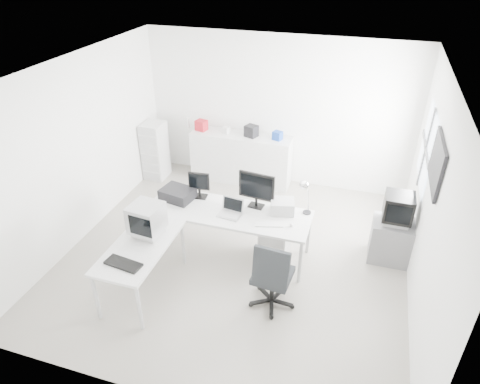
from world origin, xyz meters
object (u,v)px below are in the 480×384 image
(main_desk, at_px, (229,232))
(lcd_monitor_large, at_px, (257,190))
(crt_monitor, at_px, (147,219))
(filing_cabinet, at_px, (155,151))
(side_desk, at_px, (143,267))
(laptop, at_px, (229,210))
(crt_tv, at_px, (398,210))
(laser_printer, at_px, (282,206))
(lcd_monitor_small, at_px, (199,185))
(office_chair, at_px, (273,272))
(sideboard, at_px, (241,158))
(inkjet_printer, at_px, (178,194))
(drawer_pedestal, at_px, (275,243))
(tv_cabinet, at_px, (391,240))

(main_desk, distance_m, lcd_monitor_large, 0.79)
(crt_monitor, relative_size, filing_cabinet, 0.43)
(side_desk, distance_m, crt_monitor, 0.67)
(laptop, xyz_separation_m, crt_tv, (2.29, 0.68, 0.03))
(lcd_monitor_large, height_order, laser_printer, lcd_monitor_large)
(lcd_monitor_small, bearing_deg, office_chair, -43.20)
(side_desk, bearing_deg, crt_monitor, 90.00)
(lcd_monitor_small, xyz_separation_m, sideboard, (0.05, 1.97, -0.47))
(inkjet_printer, xyz_separation_m, crt_tv, (3.19, 0.48, 0.04))
(crt_monitor, bearing_deg, lcd_monitor_small, 80.10)
(drawer_pedestal, xyz_separation_m, crt_monitor, (-1.55, -0.90, 0.70))
(laptop, bearing_deg, office_chair, -34.11)
(tv_cabinet, xyz_separation_m, sideboard, (-2.84, 1.63, 0.16))
(drawer_pedestal, bearing_deg, lcd_monitor_large, 150.26)
(main_desk, xyz_separation_m, lcd_monitor_small, (-0.55, 0.25, 0.58))
(lcd_monitor_small, xyz_separation_m, lcd_monitor_large, (0.90, 0.00, 0.08))
(crt_tv, bearing_deg, inkjet_printer, -171.37)
(lcd_monitor_large, xyz_separation_m, tv_cabinet, (1.99, 0.33, -0.71))
(main_desk, xyz_separation_m, drawer_pedestal, (0.70, 0.05, -0.08))
(sideboard, height_order, filing_cabinet, filing_cabinet)
(inkjet_printer, bearing_deg, office_chair, -17.76)
(lcd_monitor_large, xyz_separation_m, laptop, (-0.30, -0.35, -0.19))
(sideboard, bearing_deg, inkjet_printer, -99.49)
(sideboard, bearing_deg, crt_tv, -29.90)
(main_desk, relative_size, filing_cabinet, 2.12)
(main_desk, bearing_deg, laser_printer, 16.35)
(inkjet_printer, relative_size, sideboard, 0.24)
(laptop, height_order, tv_cabinet, laptop)
(side_desk, distance_m, filing_cabinet, 3.25)
(main_desk, xyz_separation_m, sideboard, (-0.50, 2.22, 0.11))
(lcd_monitor_large, xyz_separation_m, crt_monitor, (-1.20, -1.10, -0.04))
(office_chair, bearing_deg, main_desk, 140.83)
(crt_monitor, relative_size, sideboard, 0.25)
(main_desk, height_order, inkjet_printer, inkjet_printer)
(side_desk, distance_m, crt_tv, 3.64)
(office_chair, height_order, filing_cabinet, filing_cabinet)
(laser_printer, relative_size, filing_cabinet, 0.30)
(main_desk, relative_size, crt_monitor, 4.88)
(main_desk, relative_size, lcd_monitor_large, 4.24)
(side_desk, bearing_deg, sideboard, 83.91)
(crt_tv, bearing_deg, tv_cabinet, 0.00)
(lcd_monitor_small, height_order, lcd_monitor_large, lcd_monitor_large)
(drawer_pedestal, distance_m, crt_monitor, 1.92)
(tv_cabinet, relative_size, filing_cabinet, 0.57)
(side_desk, height_order, laser_printer, laser_printer)
(main_desk, bearing_deg, crt_monitor, -135.00)
(laser_printer, xyz_separation_m, tv_cabinet, (1.59, 0.36, -0.52))
(drawer_pedestal, relative_size, laptop, 1.99)
(laptop, xyz_separation_m, office_chair, (0.83, -0.75, -0.32))
(tv_cabinet, bearing_deg, lcd_monitor_small, -173.40)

